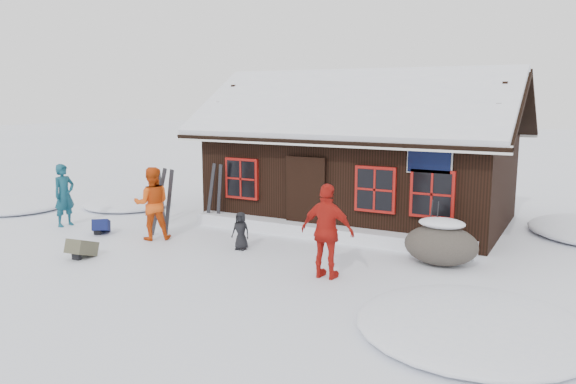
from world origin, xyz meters
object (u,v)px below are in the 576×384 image
at_px(backpack_olive, 82,251).
at_px(skier_orange_right, 327,232).
at_px(ski_poles, 433,232).
at_px(skier_orange_left, 152,203).
at_px(boulder, 441,244).
at_px(skier_crouched, 241,231).
at_px(backpack_blue, 101,228).
at_px(skier_teal, 64,195).
at_px(ski_pair_left, 163,203).

bearing_deg(backpack_olive, skier_orange_right, 8.18).
bearing_deg(backpack_olive, ski_poles, 20.59).
bearing_deg(skier_orange_left, ski_poles, 150.51).
bearing_deg(boulder, skier_orange_right, -131.92).
xyz_separation_m(skier_crouched, backpack_blue, (-4.13, -0.44, -0.31)).
distance_m(skier_teal, backpack_blue, 1.77).
xyz_separation_m(skier_crouched, ski_pair_left, (-2.54, 0.22, 0.42)).
relative_size(boulder, ski_poles, 1.11).
distance_m(boulder, backpack_blue, 8.74).
xyz_separation_m(skier_teal, backpack_olive, (2.95, -2.06, -0.72)).
bearing_deg(backpack_blue, skier_crouched, -32.10).
xyz_separation_m(ski_pair_left, backpack_olive, (-0.24, -2.52, -0.71)).
height_order(skier_orange_left, boulder, skier_orange_left).
distance_m(skier_crouched, backpack_blue, 4.16).
bearing_deg(skier_teal, ski_pair_left, -77.71).
distance_m(skier_orange_right, boulder, 2.73).
bearing_deg(ski_pair_left, skier_teal, 177.60).
relative_size(ski_poles, backpack_blue, 2.63).
distance_m(skier_orange_left, ski_poles, 6.91).
bearing_deg(skier_orange_right, skier_crouched, -20.16).
height_order(ski_poles, backpack_blue, ski_poles).
bearing_deg(backpack_olive, skier_teal, 139.55).
height_order(ski_poles, backpack_olive, ski_poles).
height_order(boulder, backpack_blue, boulder).
xyz_separation_m(skier_orange_left, backpack_blue, (-1.61, -0.21, -0.78)).
height_order(skier_teal, skier_orange_left, skier_orange_left).
distance_m(skier_crouched, backpack_olive, 3.62).
distance_m(ski_poles, backpack_olive, 7.84).
relative_size(skier_teal, ski_pair_left, 0.96).
xyz_separation_m(skier_crouched, ski_poles, (4.26, 1.14, 0.22)).
xyz_separation_m(skier_orange_right, ski_pair_left, (-5.22, 1.20, -0.08)).
height_order(skier_orange_right, ski_poles, skier_orange_right).
bearing_deg(boulder, ski_poles, 151.91).
bearing_deg(skier_orange_right, boulder, -132.17).
distance_m(skier_teal, ski_pair_left, 3.22).
relative_size(skier_orange_left, backpack_blue, 3.45).
height_order(skier_teal, skier_crouched, skier_teal).
relative_size(skier_crouched, boulder, 0.58).
xyz_separation_m(skier_teal, backpack_blue, (1.59, -0.20, -0.73)).
height_order(skier_crouched, ski_pair_left, ski_pair_left).
relative_size(skier_orange_right, boulder, 1.21).
relative_size(boulder, backpack_olive, 2.67).
bearing_deg(ski_pair_left, backpack_blue, -167.96).
relative_size(ski_pair_left, ski_poles, 1.29).
bearing_deg(skier_orange_left, backpack_blue, -33.51).
distance_m(skier_orange_left, backpack_blue, 1.81).
bearing_deg(backpack_blue, boulder, -28.55).
bearing_deg(backpack_blue, ski_pair_left, -15.49).
xyz_separation_m(ski_poles, backpack_blue, (-8.39, -1.58, -0.52)).
height_order(ski_pair_left, backpack_olive, ski_pair_left).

